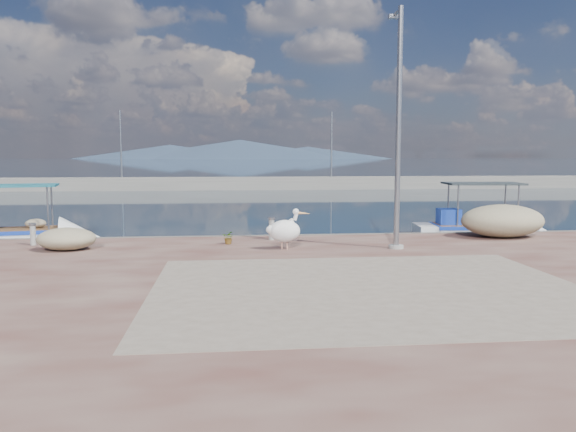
% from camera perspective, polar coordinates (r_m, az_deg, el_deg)
% --- Properties ---
extents(ground, '(1400.00, 1400.00, 0.00)m').
position_cam_1_polar(ground, '(14.67, 1.54, -6.64)').
color(ground, '#162635').
rests_on(ground, ground).
extents(quay, '(44.00, 22.00, 0.50)m').
position_cam_1_polar(quay, '(8.92, 6.68, -13.53)').
color(quay, '#4E2722').
rests_on(quay, ground).
extents(quay_patch, '(9.00, 7.00, 0.01)m').
position_cam_1_polar(quay_patch, '(11.87, 8.27, -7.28)').
color(quay_patch, gray).
rests_on(quay_patch, quay).
extents(breakwater, '(120.00, 2.20, 7.50)m').
position_cam_1_polar(breakwater, '(54.28, -3.94, 3.33)').
color(breakwater, gray).
rests_on(breakwater, ground).
extents(mountains, '(370.00, 280.00, 22.00)m').
position_cam_1_polar(mountains, '(664.25, -5.40, 6.65)').
color(mountains, '#28384C').
rests_on(mountains, ground).
extents(boat_left, '(5.52, 2.70, 2.54)m').
position_cam_1_polar(boat_left, '(23.40, -25.88, -1.96)').
color(boat_left, white).
rests_on(boat_left, ground).
extents(boat_right, '(5.46, 2.27, 2.55)m').
position_cam_1_polar(boat_right, '(23.72, 18.91, -1.57)').
color(boat_right, white).
rests_on(boat_right, ground).
extents(pelican, '(1.25, 0.63, 1.21)m').
position_cam_1_polar(pelican, '(16.46, -0.29, -1.46)').
color(pelican, tan).
rests_on(pelican, quay).
extents(lamp_post, '(0.44, 0.96, 7.00)m').
position_cam_1_polar(lamp_post, '(16.86, 11.12, 7.91)').
color(lamp_post, gray).
rests_on(lamp_post, quay).
extents(bollard_near, '(0.24, 0.24, 0.74)m').
position_cam_1_polar(bollard_near, '(18.41, -1.68, -1.18)').
color(bollard_near, gray).
rests_on(bollard_near, quay).
extents(bollard_far, '(0.22, 0.22, 0.68)m').
position_cam_1_polar(bollard_far, '(18.98, -24.49, -1.60)').
color(bollard_far, gray).
rests_on(bollard_far, quay).
extents(potted_plant, '(0.46, 0.43, 0.42)m').
position_cam_1_polar(potted_plant, '(17.59, -6.03, -2.19)').
color(potted_plant, '#33722D').
rests_on(potted_plant, quay).
extents(net_pile_c, '(2.82, 2.01, 1.11)m').
position_cam_1_polar(net_pile_c, '(20.32, 20.95, -0.46)').
color(net_pile_c, '#C2B890').
rests_on(net_pile_c, quay).
extents(net_pile_b, '(1.69, 1.31, 0.66)m').
position_cam_1_polar(net_pile_b, '(17.63, -21.59, -2.18)').
color(net_pile_b, '#C2B890').
rests_on(net_pile_b, quay).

